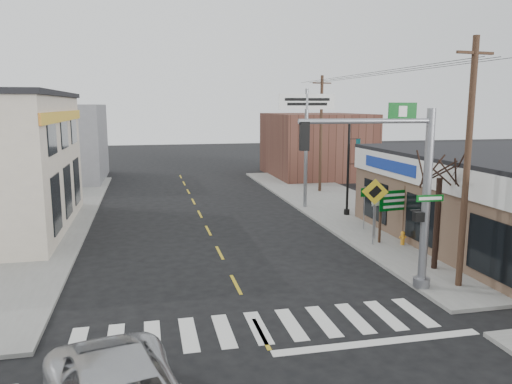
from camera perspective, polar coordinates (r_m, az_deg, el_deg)
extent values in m
plane|color=black|center=(14.60, 0.59, -15.89)|extent=(140.00, 140.00, 0.00)
cube|color=slate|center=(29.13, 12.13, -2.78)|extent=(6.00, 38.00, 0.13)
cube|color=slate|center=(27.23, -24.96, -4.39)|extent=(6.00, 38.00, 0.13)
cube|color=gold|center=(21.95, -4.18, -6.93)|extent=(0.12, 56.00, 0.01)
cube|color=silver|center=(14.95, 0.23, -15.22)|extent=(11.00, 2.20, 0.01)
cube|color=#553127|center=(45.49, 6.80, 5.36)|extent=(8.00, 10.00, 5.60)
cube|color=slate|center=(45.62, -22.69, 5.18)|extent=(9.00, 10.00, 6.40)
cylinder|color=gray|center=(17.77, 18.88, -0.88)|extent=(0.29, 0.29, 6.12)
cylinder|color=gray|center=(16.42, 12.63, 7.91)|extent=(4.49, 0.16, 0.16)
cube|color=black|center=(15.69, 5.74, 6.33)|extent=(0.29, 0.22, 0.92)
cube|color=#044A10|center=(17.56, 19.27, -0.68)|extent=(0.97, 0.04, 0.22)
cube|color=#044A10|center=(16.97, 16.46, 8.83)|extent=(0.97, 0.05, 0.56)
cube|color=black|center=(17.71, 18.17, -2.73)|extent=(0.33, 0.27, 0.33)
cube|color=#442D1F|center=(23.39, 14.02, -2.54)|extent=(0.09, 0.09, 2.60)
cube|color=#442D1F|center=(23.95, 16.61, -2.38)|extent=(0.09, 0.09, 2.60)
cube|color=#024F19|center=(23.48, 15.47, -0.94)|extent=(1.48, 0.05, 0.93)
cylinder|color=orange|center=(23.52, 16.41, -5.21)|extent=(0.18, 0.18, 0.50)
sphere|color=orange|center=(23.45, 16.45, -4.55)|extent=(0.20, 0.20, 0.20)
cylinder|color=gray|center=(22.99, 13.32, -2.53)|extent=(0.07, 0.07, 2.75)
cube|color=yellow|center=(22.77, 13.45, 0.03)|extent=(1.17, 0.03, 1.17)
cylinder|color=black|center=(28.79, 10.48, 2.57)|extent=(0.14, 0.14, 5.26)
sphere|color=silver|center=(28.58, 10.65, 7.90)|extent=(0.28, 0.28, 0.28)
cube|color=#0B5154|center=(28.91, 11.56, 4.58)|extent=(0.02, 0.56, 1.41)
cylinder|color=gray|center=(30.66, 5.73, 4.95)|extent=(0.21, 0.21, 7.20)
cube|color=white|center=(30.55, 5.82, 10.24)|extent=(3.39, 0.18, 0.90)
cylinder|color=black|center=(20.24, 19.96, -3.43)|extent=(0.22, 0.22, 3.52)
ellipsoid|color=#173317|center=(20.61, 25.47, -7.16)|extent=(1.38, 1.38, 1.03)
ellipsoid|color=black|center=(26.46, 17.77, -3.32)|extent=(1.03, 1.03, 0.77)
cylinder|color=#4E321F|center=(18.20, 22.98, 2.81)|extent=(0.22, 0.22, 8.44)
cube|color=#4E321F|center=(18.17, 23.78, 14.36)|extent=(1.47, 0.09, 0.09)
cylinder|color=#482A1F|center=(36.47, 7.43, 6.57)|extent=(0.22, 0.22, 8.30)
cube|color=#482A1F|center=(36.44, 7.56, 12.24)|extent=(1.44, 0.09, 0.09)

